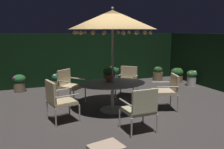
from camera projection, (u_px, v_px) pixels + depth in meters
The scene contains 17 objects.
ground_plane at pixel (121, 109), 6.38m from camera, with size 8.57×7.31×0.02m, color #46403E.
hedge_backdrop_rear at pixel (86, 58), 9.40m from camera, with size 8.57×0.30×2.00m, color black.
patio_dining_table at pixel (112, 88), 6.11m from camera, with size 1.78×1.35×0.76m.
patio_umbrella at pixel (113, 20), 5.79m from camera, with size 2.21×2.21×2.68m.
centerpiece_planter at pixel (109, 73), 6.16m from camera, with size 0.32×0.32×0.41m.
patio_chair_north at pixel (69, 84), 6.86m from camera, with size 0.83×0.83×0.96m.
patio_chair_northeast at pixel (58, 99), 5.31m from camera, with size 0.71×0.73×0.99m.
patio_chair_east at pixel (141, 107), 4.77m from camera, with size 0.63×0.61×0.96m.
patio_chair_southeast at pixel (168, 89), 6.22m from camera, with size 0.76×0.77×0.95m.
patio_chair_south at pixel (128, 80), 7.51m from camera, with size 0.81×0.81×0.96m.
ottoman_footrest at pixel (106, 149), 3.56m from camera, with size 0.56×0.48×0.36m.
potted_plant_back_right at pixel (58, 81), 8.44m from camera, with size 0.43×0.43×0.59m.
potted_plant_back_center at pixel (177, 75), 9.66m from camera, with size 0.50×0.50×0.59m.
potted_plant_back_left at pixel (192, 77), 8.97m from camera, with size 0.39×0.39×0.60m.
potted_plant_right_near at pixel (158, 73), 10.00m from camera, with size 0.41×0.41×0.59m.
potted_plant_left_far at pixel (113, 74), 9.30m from camera, with size 0.45×0.45×0.68m.
potted_plant_front_corner at pixel (19, 82), 8.06m from camera, with size 0.44×0.45×0.61m.
Camera 1 is at (-2.50, -5.57, 2.09)m, focal length 37.33 mm.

